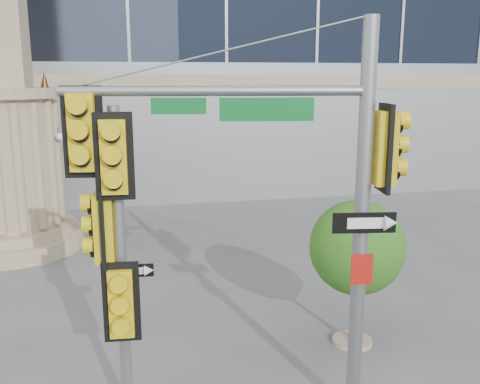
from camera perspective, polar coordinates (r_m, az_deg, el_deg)
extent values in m
plane|color=#545456|center=(10.59, 2.70, -18.76)|extent=(120.00, 120.00, 0.00)
cylinder|color=gray|center=(18.84, -22.93, -4.75)|extent=(4.40, 4.40, 0.50)
cylinder|color=gray|center=(18.74, -23.03, -3.58)|extent=(3.80, 3.80, 0.30)
cylinder|color=gray|center=(18.30, -23.60, 2.92)|extent=(3.00, 3.00, 4.00)
cylinder|color=gray|center=(18.11, -24.19, 9.64)|extent=(3.50, 3.50, 0.30)
cone|color=#472D14|center=(17.89, -20.15, 11.22)|extent=(0.24, 0.24, 0.50)
cylinder|color=slate|center=(8.39, 12.78, -4.00)|extent=(0.23, 0.23, 6.30)
cylinder|color=slate|center=(7.73, -2.64, 10.72)|extent=(4.38, 0.83, 0.15)
cube|color=#0B6226|center=(7.77, 2.88, 8.79)|extent=(1.35, 0.25, 0.34)
cube|color=gold|center=(7.97, -16.39, 6.12)|extent=(0.62, 0.38, 1.31)
cube|color=gold|center=(8.23, 15.17, 4.53)|extent=(0.38, 0.62, 1.31)
cube|color=black|center=(8.22, 13.11, -3.23)|extent=(0.96, 0.18, 0.32)
cube|color=#B21810|center=(8.44, 12.86, -8.04)|extent=(0.34, 0.08, 0.48)
cylinder|color=slate|center=(8.48, -12.53, -8.28)|extent=(0.18, 0.18, 5.04)
cube|color=gold|center=(7.82, -13.28, 3.70)|extent=(0.58, 0.33, 1.26)
cube|color=gold|center=(8.29, -14.29, -3.73)|extent=(0.33, 0.58, 1.26)
cube|color=gold|center=(8.43, -12.53, -11.38)|extent=(0.58, 0.33, 1.26)
cube|color=black|center=(8.34, -11.36, -8.23)|extent=(0.63, 0.08, 0.20)
cylinder|color=gray|center=(11.82, 11.88, -15.25)|extent=(0.82, 0.82, 0.09)
cylinder|color=#382314|center=(11.49, 12.06, -11.83)|extent=(0.13, 0.13, 1.64)
sphere|color=#124E11|center=(11.03, 12.35, -5.78)|extent=(1.91, 1.91, 1.91)
sphere|color=#124E11|center=(11.48, 13.69, -6.56)|extent=(1.18, 1.18, 1.18)
sphere|color=#124E11|center=(10.78, 11.25, -7.43)|extent=(1.00, 1.00, 1.00)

